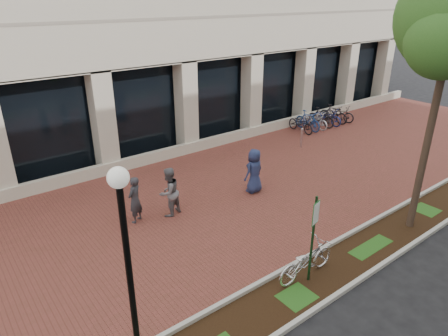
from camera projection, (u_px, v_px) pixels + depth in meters
ground at (215, 199)px, 14.64m from camera, size 120.00×120.00×0.00m
brick_plaza at (215, 199)px, 14.63m from camera, size 40.00×9.00×0.01m
planting_strip at (329, 271)px, 10.82m from camera, size 40.00×1.50×0.01m
curb_plaza_side at (309, 256)px, 11.35m from camera, size 40.00×0.12×0.12m
curb_street_side at (353, 284)px, 10.26m from camera, size 40.00×0.12×0.12m
parking_sign at (314, 229)px, 9.86m from camera, size 0.34×0.07×2.48m
lamppost at (129, 268)px, 6.98m from camera, size 0.36×0.36×4.44m
locked_bicycle at (306, 260)px, 10.45m from camera, size 1.94×0.69×1.01m
pedestrian_left at (135, 200)px, 12.90m from camera, size 0.70×0.63×1.60m
pedestrian_mid at (169, 192)px, 13.28m from camera, size 0.99×0.88×1.72m
pedestrian_right at (254, 171)px, 14.87m from camera, size 0.90×0.64×1.71m
bollard at (302, 138)px, 19.36m from camera, size 0.12×0.12×1.01m
bike_rack_cluster at (321, 118)px, 22.51m from camera, size 4.21×1.93×1.07m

